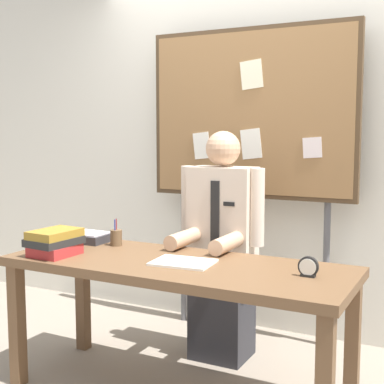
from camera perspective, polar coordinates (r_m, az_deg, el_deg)
back_wall at (r=3.92m, az=7.19°, el=5.33°), size 6.40×0.08×2.70m
desk at (r=2.89m, az=-1.63°, el=-9.03°), size 1.84×0.69×0.74m
person at (r=3.39m, az=3.14°, el=-6.50°), size 0.55×0.56×1.42m
bulletin_board at (r=3.73m, az=6.13°, el=7.76°), size 1.46×0.09×2.11m
book_stack at (r=3.09m, az=-14.19°, el=-5.14°), size 0.24×0.29×0.14m
open_notebook at (r=2.83m, az=-0.94°, el=-7.39°), size 0.33×0.26×0.01m
desk_clock at (r=2.63m, az=12.09°, el=-7.77°), size 0.10×0.04×0.10m
pen_holder at (r=3.29m, az=-7.95°, el=-4.74°), size 0.07×0.07×0.16m
paper_tray at (r=3.44m, az=-10.79°, el=-4.66°), size 0.26×0.20×0.06m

